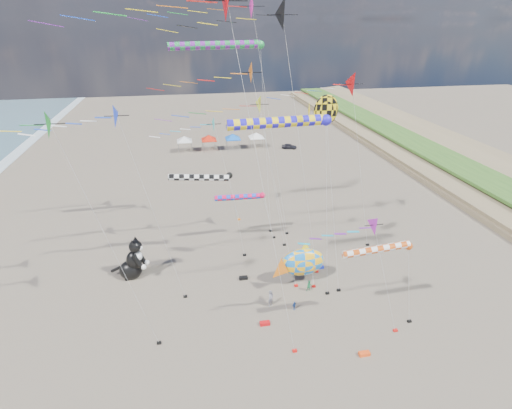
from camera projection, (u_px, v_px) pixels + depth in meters
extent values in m
plane|color=brown|center=(287.00, 382.00, 30.27)|extent=(260.00, 260.00, 0.00)
cone|color=#EE1BA1|center=(261.00, 5.00, 39.44)|extent=(2.73, 2.92, 3.01)
cylinder|color=#B2B2B2|center=(275.00, 134.00, 45.27)|extent=(3.57, 0.02, 26.21)
cube|color=black|center=(287.00, 233.00, 51.06)|extent=(0.36, 0.24, 0.20)
cone|color=#1EB6B3|center=(216.00, 123.00, 48.53)|extent=(1.87, 2.00, 2.06)
cylinder|color=#B2B2B2|center=(228.00, 174.00, 51.58)|extent=(2.58, 0.02, 13.46)
cube|color=black|center=(239.00, 219.00, 54.60)|extent=(0.36, 0.24, 0.20)
cone|color=red|center=(370.00, 84.00, 40.06)|extent=(2.53, 2.71, 2.79)
cylinder|color=#B2B2B2|center=(369.00, 172.00, 44.27)|extent=(2.14, 0.02, 19.10)
cube|color=black|center=(367.00, 245.00, 48.44)|extent=(0.36, 0.24, 0.20)
cone|color=black|center=(294.00, 14.00, 32.05)|extent=(2.74, 2.93, 3.02)
cylinder|color=#B2B2B2|center=(307.00, 162.00, 37.71)|extent=(3.62, 0.02, 25.36)
cube|color=black|center=(317.00, 271.00, 43.32)|extent=(0.36, 0.24, 0.20)
cone|color=purple|center=(388.00, 231.00, 30.40)|extent=(1.63, 1.74, 1.79)
cylinder|color=#B2B2B2|center=(392.00, 285.00, 32.78)|extent=(2.30, 0.02, 10.35)
cube|color=black|center=(395.00, 330.00, 35.11)|extent=(0.36, 0.24, 0.20)
cone|color=#E9FF19|center=(263.00, 102.00, 40.72)|extent=(1.98, 2.12, 2.19)
cylinder|color=#B2B2B2|center=(274.00, 180.00, 44.61)|extent=(2.85, 0.02, 17.28)
cube|color=black|center=(284.00, 245.00, 48.45)|extent=(0.36, 0.24, 0.20)
cone|color=orange|center=(277.00, 73.00, 31.74)|extent=(1.83, 1.96, 2.02)
cylinder|color=#B2B2B2|center=(288.00, 193.00, 36.40)|extent=(2.54, 0.02, 21.06)
cube|color=black|center=(296.00, 286.00, 41.01)|extent=(0.36, 0.24, 0.20)
cone|color=#1A8A2B|center=(64.00, 124.00, 25.11)|extent=(1.94, 2.07, 2.14)
cylinder|color=#B2B2B2|center=(118.00, 250.00, 29.46)|extent=(4.00, 0.02, 19.01)
cube|color=black|center=(159.00, 343.00, 33.76)|extent=(0.36, 0.24, 0.20)
cone|color=blue|center=(139.00, 114.00, 31.39)|extent=(1.98, 2.12, 2.18)
cylinder|color=#B2B2B2|center=(165.00, 216.00, 35.42)|extent=(2.32, 0.02, 18.17)
cube|color=black|center=(185.00, 296.00, 39.41)|extent=(0.36, 0.24, 0.20)
cylinder|color=#B2B2B2|center=(281.00, 212.00, 27.27)|extent=(2.99, 0.02, 25.97)
cube|color=black|center=(295.00, 351.00, 32.96)|extent=(0.36, 0.24, 0.20)
cylinder|color=#C5470D|center=(376.00, 249.00, 32.03)|extent=(5.65, 0.62, 0.62)
sphere|color=#C5470D|center=(409.00, 246.00, 32.51)|extent=(0.65, 0.65, 0.65)
cylinder|color=#B2B2B2|center=(409.00, 286.00, 34.36)|extent=(1.52, 0.02, 8.19)
cube|color=black|center=(409.00, 321.00, 36.18)|extent=(0.36, 0.24, 0.20)
cylinder|color=#DA0F43|center=(239.00, 197.00, 46.86)|extent=(5.72, 0.67, 0.67)
sphere|color=#DA0F43|center=(263.00, 195.00, 47.34)|extent=(0.70, 0.70, 0.70)
cylinder|color=#B2B2B2|center=(268.00, 217.00, 48.73)|extent=(1.52, 0.02, 6.01)
cube|color=black|center=(274.00, 237.00, 50.08)|extent=(0.36, 0.24, 0.20)
cylinder|color=#1A933E|center=(215.00, 45.00, 41.08)|extent=(9.55, 0.84, 0.84)
sphere|color=#1A933E|center=(260.00, 45.00, 41.88)|extent=(0.88, 0.88, 0.88)
cylinder|color=#B2B2B2|center=(266.00, 148.00, 46.77)|extent=(1.52, 0.02, 22.54)
cube|color=black|center=(271.00, 231.00, 51.61)|extent=(0.36, 0.24, 0.20)
cylinder|color=#1E15D6|center=(277.00, 122.00, 31.57)|extent=(8.11, 0.88, 0.88)
sphere|color=#1E15D6|center=(326.00, 120.00, 32.25)|extent=(0.92, 0.92, 0.92)
cylinder|color=#B2B2B2|center=(327.00, 216.00, 36.09)|extent=(1.52, 0.02, 17.57)
cube|color=black|center=(327.00, 293.00, 39.88)|extent=(0.36, 0.24, 0.20)
cylinder|color=black|center=(199.00, 177.00, 41.35)|extent=(6.29, 0.68, 0.68)
sphere|color=black|center=(229.00, 175.00, 41.88)|extent=(0.72, 0.72, 0.72)
cylinder|color=#B2B2B2|center=(237.00, 218.00, 44.13)|extent=(1.52, 0.02, 10.07)
cube|color=black|center=(245.00, 255.00, 46.34)|extent=(0.36, 0.24, 0.20)
ellipsoid|color=yellow|center=(326.00, 110.00, 34.27)|extent=(2.20, 0.40, 2.64)
cone|color=yellow|center=(309.00, 111.00, 34.01)|extent=(0.12, 1.80, 1.80)
cylinder|color=#B2B2B2|center=(333.00, 208.00, 37.32)|extent=(2.03, 2.03, 17.88)
cube|color=black|center=(339.00, 290.00, 40.33)|extent=(0.36, 0.24, 0.20)
ellipsoid|color=blue|center=(303.00, 262.00, 40.61)|extent=(4.91, 3.24, 3.04)
cone|color=orange|center=(278.00, 265.00, 40.16)|extent=(2.14, 0.86, 2.23)
cone|color=yellow|center=(305.00, 249.00, 40.00)|extent=(1.56, 0.64, 1.62)
cylinder|color=#B2B2B2|center=(314.00, 276.00, 40.99)|extent=(0.26, 1.04, 2.03)
cube|color=red|center=(314.00, 286.00, 40.91)|extent=(0.36, 0.24, 0.20)
imported|color=gray|center=(271.00, 298.00, 37.94)|extent=(0.75, 0.72, 1.73)
imported|color=#1F854D|center=(309.00, 286.00, 40.12)|extent=(0.63, 0.51, 1.22)
imported|color=#254C9E|center=(294.00, 306.00, 37.58)|extent=(0.59, 0.43, 0.93)
cube|color=#F54A14|center=(364.00, 354.00, 32.60)|extent=(0.90, 0.44, 0.30)
cube|color=#162AE1|center=(320.00, 267.00, 43.99)|extent=(0.90, 0.44, 0.30)
cube|color=red|center=(265.00, 323.00, 35.85)|extent=(0.90, 0.44, 0.30)
cube|color=black|center=(243.00, 278.00, 42.14)|extent=(0.90, 0.44, 0.30)
cube|color=silver|center=(185.00, 141.00, 81.76)|extent=(3.00, 3.00, 0.15)
pyramid|color=silver|center=(184.00, 136.00, 81.31)|extent=(4.20, 4.20, 1.00)
cylinder|color=#999999|center=(179.00, 149.00, 80.87)|extent=(0.08, 0.08, 2.20)
cylinder|color=#999999|center=(192.00, 148.00, 81.30)|extent=(0.08, 0.08, 2.20)
cylinder|color=#999999|center=(178.00, 145.00, 83.18)|extent=(0.08, 0.08, 2.20)
cylinder|color=#999999|center=(191.00, 144.00, 83.62)|extent=(0.08, 0.08, 2.20)
cube|color=red|center=(209.00, 140.00, 82.60)|extent=(3.00, 3.00, 0.15)
pyramid|color=red|center=(209.00, 135.00, 82.15)|extent=(4.20, 4.20, 1.00)
cylinder|color=#999999|center=(203.00, 147.00, 81.71)|extent=(0.08, 0.08, 2.20)
cylinder|color=#999999|center=(216.00, 147.00, 82.14)|extent=(0.08, 0.08, 2.20)
cylinder|color=#999999|center=(203.00, 144.00, 84.02)|extent=(0.08, 0.08, 2.20)
cylinder|color=#999999|center=(215.00, 143.00, 84.46)|extent=(0.08, 0.08, 2.20)
cube|color=blue|center=(233.00, 139.00, 83.44)|extent=(3.00, 3.00, 0.15)
pyramid|color=blue|center=(233.00, 134.00, 82.99)|extent=(4.20, 4.20, 1.00)
cylinder|color=#999999|center=(228.00, 146.00, 82.55)|extent=(0.08, 0.08, 2.20)
cylinder|color=#999999|center=(240.00, 145.00, 82.98)|extent=(0.08, 0.08, 2.20)
cylinder|color=#999999|center=(226.00, 143.00, 84.86)|extent=(0.08, 0.08, 2.20)
cylinder|color=#999999|center=(238.00, 142.00, 85.30)|extent=(0.08, 0.08, 2.20)
cube|color=white|center=(256.00, 137.00, 84.28)|extent=(3.00, 3.00, 0.15)
pyramid|color=white|center=(256.00, 133.00, 83.83)|extent=(4.20, 4.20, 1.00)
cylinder|color=#999999|center=(251.00, 145.00, 83.39)|extent=(0.08, 0.08, 2.20)
cylinder|color=#999999|center=(264.00, 144.00, 83.82)|extent=(0.08, 0.08, 2.20)
cylinder|color=#999999|center=(249.00, 141.00, 85.70)|extent=(0.08, 0.08, 2.20)
cylinder|color=#999999|center=(261.00, 141.00, 86.14)|extent=(0.08, 0.08, 2.20)
imported|color=#26262D|center=(289.00, 146.00, 84.35)|extent=(3.42, 2.21, 1.08)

